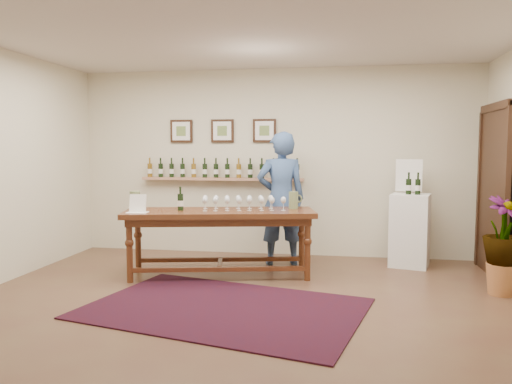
% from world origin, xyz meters
% --- Properties ---
extents(ground, '(6.00, 6.00, 0.00)m').
position_xyz_m(ground, '(0.00, 0.00, 0.00)').
color(ground, '#533124').
rests_on(ground, ground).
extents(room_shell, '(6.00, 6.00, 6.00)m').
position_xyz_m(room_shell, '(2.11, 1.86, 1.12)').
color(room_shell, beige).
rests_on(room_shell, ground).
extents(rug, '(3.05, 2.38, 0.01)m').
position_xyz_m(rug, '(-0.16, -0.20, 0.01)').
color(rug, '#440C0D').
rests_on(rug, ground).
extents(tasting_table, '(2.47, 1.23, 0.84)m').
position_xyz_m(tasting_table, '(-0.51, 1.07, 0.71)').
color(tasting_table, '#432210').
rests_on(tasting_table, ground).
extents(table_glasses, '(1.34, 0.55, 0.18)m').
position_xyz_m(table_glasses, '(-0.29, 1.17, 0.93)').
color(table_glasses, silver).
rests_on(table_glasses, tasting_table).
extents(table_bottles, '(0.28, 0.20, 0.27)m').
position_xyz_m(table_bottles, '(-1.00, 1.00, 0.98)').
color(table_bottles, black).
rests_on(table_bottles, tasting_table).
extents(pitcher_left, '(0.17, 0.17, 0.24)m').
position_xyz_m(pitcher_left, '(-1.56, 0.91, 0.96)').
color(pitcher_left, '#6C7C4D').
rests_on(pitcher_left, tasting_table).
extents(pitcher_right, '(0.17, 0.17, 0.22)m').
position_xyz_m(pitcher_right, '(0.39, 1.40, 0.95)').
color(pitcher_right, '#6C7C4D').
rests_on(pitcher_right, tasting_table).
extents(menu_card, '(0.26, 0.20, 0.22)m').
position_xyz_m(menu_card, '(-1.43, 0.69, 0.95)').
color(menu_card, white).
rests_on(menu_card, tasting_table).
extents(display_pedestal, '(0.61, 0.61, 0.99)m').
position_xyz_m(display_pedestal, '(1.93, 2.03, 0.50)').
color(display_pedestal, white).
rests_on(display_pedestal, ground).
extents(pedestal_bottles, '(0.32, 0.16, 0.30)m').
position_xyz_m(pedestal_bottles, '(1.96, 1.97, 1.15)').
color(pedestal_bottles, black).
rests_on(pedestal_bottles, display_pedestal).
extents(info_sign, '(0.35, 0.11, 0.49)m').
position_xyz_m(info_sign, '(1.93, 2.19, 1.24)').
color(info_sign, white).
rests_on(info_sign, display_pedestal).
extents(potted_plant, '(0.70, 0.70, 0.94)m').
position_xyz_m(potted_plant, '(2.75, 0.78, 0.55)').
color(potted_plant, '#A96838').
rests_on(potted_plant, ground).
extents(person, '(0.76, 0.59, 1.84)m').
position_xyz_m(person, '(0.18, 1.83, 0.92)').
color(person, '#354F7D').
rests_on(person, ground).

